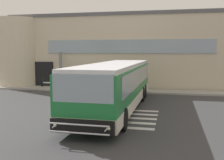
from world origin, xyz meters
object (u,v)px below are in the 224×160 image
(safety_bollard_yellow, at_px, (91,87))
(passenger_near_column, at_px, (67,77))
(passenger_by_doorway, at_px, (80,77))
(entry_support_column, at_px, (61,70))
(bus_main_foreground, at_px, (116,87))

(safety_bollard_yellow, bearing_deg, passenger_near_column, 155.31)
(passenger_by_doorway, height_order, safety_bollard_yellow, passenger_by_doorway)
(entry_support_column, relative_size, safety_bollard_yellow, 3.52)
(entry_support_column, bearing_deg, passenger_near_column, -36.19)
(bus_main_foreground, bearing_deg, passenger_by_doorway, 122.98)
(passenger_near_column, bearing_deg, passenger_by_doorway, 11.26)
(passenger_near_column, distance_m, passenger_by_doorway, 1.18)
(entry_support_column, xyz_separation_m, safety_bollard_yellow, (3.43, -1.80, -1.28))
(entry_support_column, bearing_deg, passenger_by_doorway, -10.55)
(bus_main_foreground, height_order, passenger_by_doorway, bus_main_foreground)
(passenger_by_doorway, bearing_deg, entry_support_column, 169.45)
(entry_support_column, relative_size, passenger_by_doorway, 1.89)
(passenger_near_column, bearing_deg, entry_support_column, 143.81)
(safety_bollard_yellow, bearing_deg, entry_support_column, 152.32)
(bus_main_foreground, relative_size, safety_bollard_yellow, 13.92)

